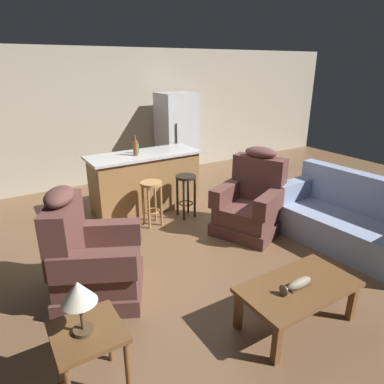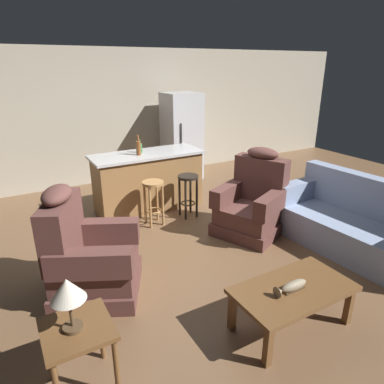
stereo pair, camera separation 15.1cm
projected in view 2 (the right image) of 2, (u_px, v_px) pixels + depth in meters
The scene contains 15 objects.
ground_plane at pixel (188, 241), 4.73m from camera, with size 12.00×12.00×0.00m.
back_wall at pixel (111, 117), 6.81m from camera, with size 12.00×0.05×2.60m.
coffee_table at pixel (293, 293), 3.07m from camera, with size 1.10×0.60×0.42m.
fish_figurine at pixel (291, 287), 2.99m from camera, with size 0.34×0.10×0.10m.
couch at pixel (353, 224), 4.44m from camera, with size 0.97×1.95×0.94m.
recliner_near_lamp at pixel (88, 257), 3.53m from camera, with size 1.13×1.13×1.20m.
recliner_near_island at pixel (253, 204), 4.87m from camera, with size 1.11×1.11×1.20m.
end_table at pixel (78, 338), 2.44m from camera, with size 0.48×0.48×0.56m.
table_lamp at pixel (68, 292), 2.28m from camera, with size 0.24×0.24×0.41m.
kitchen_island at pixel (148, 181), 5.66m from camera, with size 1.80×0.70×0.95m.
bar_stool_left at pixel (153, 195), 5.07m from camera, with size 0.32×0.32×0.68m.
bar_stool_right at pixel (188, 188), 5.34m from camera, with size 0.32×0.32×0.68m.
refrigerator at pixel (182, 137), 7.09m from camera, with size 0.70×0.69×1.76m.
bottle_tall_green at pixel (140, 148), 5.49m from camera, with size 0.07×0.07×0.21m.
bottle_short_amber at pixel (138, 148), 5.34m from camera, with size 0.07×0.07×0.31m.
Camera 2 is at (-2.03, -3.67, 2.29)m, focal length 32.00 mm.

